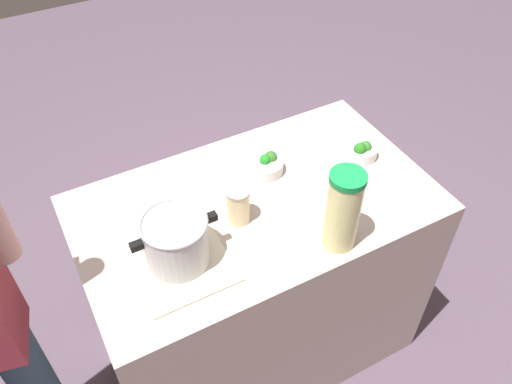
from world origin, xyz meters
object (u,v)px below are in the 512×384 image
at_px(cooking_pot, 176,240).
at_px(broccoli_bowl_front, 362,151).
at_px(lemonade_pitcher, 343,210).
at_px(mason_jar, 238,205).
at_px(broccoli_bowl_center, 266,165).

distance_m(cooking_pot, broccoli_bowl_front, 0.82).
bearing_deg(broccoli_bowl_front, lemonade_pitcher, 43.76).
relative_size(mason_jar, broccoli_bowl_center, 1.00).
distance_m(lemonade_pitcher, mason_jar, 0.35).
height_order(cooking_pot, lemonade_pitcher, lemonade_pitcher).
xyz_separation_m(cooking_pot, broccoli_bowl_front, (-0.81, -0.13, -0.07)).
bearing_deg(lemonade_pitcher, broccoli_bowl_front, -136.24).
height_order(cooking_pot, broccoli_bowl_front, cooking_pot).
bearing_deg(broccoli_bowl_center, broccoli_bowl_front, 163.70).
relative_size(lemonade_pitcher, mason_jar, 2.15).
bearing_deg(cooking_pot, lemonade_pitcher, 160.18).
relative_size(mason_jar, broccoli_bowl_front, 1.17).
xyz_separation_m(cooking_pot, mason_jar, (-0.25, -0.07, -0.03)).
bearing_deg(broccoli_bowl_front, cooking_pot, 9.42).
xyz_separation_m(cooking_pot, broccoli_bowl_center, (-0.45, -0.24, -0.07)).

